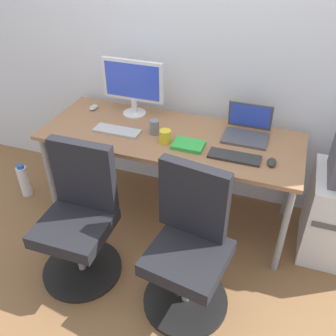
# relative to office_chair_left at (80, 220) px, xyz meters

# --- Properties ---
(ground_plane) EXTENTS (5.28, 5.28, 0.00)m
(ground_plane) POSITION_rel_office_chair_left_xyz_m (0.37, 0.71, -0.42)
(ground_plane) COLOR brown
(back_wall) EXTENTS (4.40, 0.04, 2.60)m
(back_wall) POSITION_rel_office_chair_left_xyz_m (0.37, 1.14, 0.88)
(back_wall) COLOR silver
(back_wall) RESTS_ON ground
(desk) EXTENTS (1.87, 0.71, 0.74)m
(desk) POSITION_rel_office_chair_left_xyz_m (0.37, 0.71, 0.26)
(desk) COLOR #996B47
(desk) RESTS_ON ground
(office_chair_left) EXTENTS (0.54, 0.54, 0.94)m
(office_chair_left) POSITION_rel_office_chair_left_xyz_m (0.00, 0.00, 0.00)
(office_chair_left) COLOR black
(office_chair_left) RESTS_ON ground
(office_chair_right) EXTENTS (0.54, 0.54, 0.94)m
(office_chair_right) POSITION_rel_office_chair_left_xyz_m (0.74, -0.00, 0.00)
(office_chair_right) COLOR black
(office_chair_right) RESTS_ON ground
(water_bottle_on_floor) EXTENTS (0.09, 0.09, 0.31)m
(water_bottle_on_floor) POSITION_rel_office_chair_left_xyz_m (-0.89, 0.52, -0.28)
(water_bottle_on_floor) COLOR white
(water_bottle_on_floor) RESTS_ON ground
(desktop_monitor) EXTENTS (0.48, 0.18, 0.43)m
(desktop_monitor) POSITION_rel_office_chair_left_xyz_m (0.00, 0.92, 0.57)
(desktop_monitor) COLOR silver
(desktop_monitor) RESTS_ON desk
(open_laptop) EXTENTS (0.31, 0.27, 0.22)m
(open_laptop) POSITION_rel_office_chair_left_xyz_m (0.89, 0.87, 0.38)
(open_laptop) COLOR #4C4C51
(open_laptop) RESTS_ON desk
(keyboard_by_monitor) EXTENTS (0.34, 0.12, 0.02)m
(keyboard_by_monitor) POSITION_rel_office_chair_left_xyz_m (-0.00, 0.62, 0.33)
(keyboard_by_monitor) COLOR #B7B7B7
(keyboard_by_monitor) RESTS_ON desk
(keyboard_by_laptop) EXTENTS (0.34, 0.12, 0.02)m
(keyboard_by_laptop) POSITION_rel_office_chair_left_xyz_m (0.87, 0.56, 0.33)
(keyboard_by_laptop) COLOR #2D2D2D
(keyboard_by_laptop) RESTS_ON desk
(mouse_by_monitor) EXTENTS (0.06, 0.10, 0.03)m
(mouse_by_monitor) POSITION_rel_office_chair_left_xyz_m (1.10, 0.57, 0.34)
(mouse_by_monitor) COLOR #2D2D2D
(mouse_by_monitor) RESTS_ON desk
(mouse_by_laptop) EXTENTS (0.06, 0.10, 0.03)m
(mouse_by_laptop) POSITION_rel_office_chair_left_xyz_m (-0.34, 0.89, 0.34)
(mouse_by_laptop) COLOR #B7B7B7
(mouse_by_laptop) RESTS_ON desk
(coffee_mug) EXTENTS (0.08, 0.08, 0.09)m
(coffee_mug) POSITION_rel_office_chair_left_xyz_m (0.37, 0.60, 0.37)
(coffee_mug) COLOR yellow
(coffee_mug) RESTS_ON desk
(pen_cup) EXTENTS (0.07, 0.07, 0.10)m
(pen_cup) POSITION_rel_office_chair_left_xyz_m (0.26, 0.69, 0.37)
(pen_cup) COLOR slate
(pen_cup) RESTS_ON desk
(notebook) EXTENTS (0.21, 0.15, 0.03)m
(notebook) POSITION_rel_office_chair_left_xyz_m (0.54, 0.60, 0.33)
(notebook) COLOR green
(notebook) RESTS_ON desk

